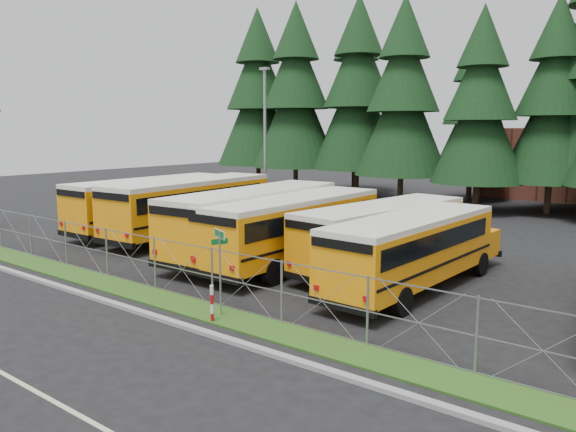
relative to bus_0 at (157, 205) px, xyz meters
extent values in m
plane|color=black|center=(13.53, -6.89, -1.55)|extent=(120.00, 120.00, 0.00)
cube|color=gray|center=(13.53, -9.99, -1.49)|extent=(50.00, 0.25, 0.12)
cube|color=#1E4814|center=(13.53, -8.59, -1.52)|extent=(50.00, 1.40, 0.06)
cube|color=beige|center=(13.53, -14.89, -1.54)|extent=(50.00, 0.12, 0.01)
cylinder|color=gray|center=(13.58, -8.56, -0.15)|extent=(0.06, 0.06, 2.80)
cube|color=#0D5F25|center=(13.58, -8.56, 1.13)|extent=(0.74, 0.36, 0.22)
cube|color=white|center=(13.58, -8.56, 1.13)|extent=(0.77, 0.37, 0.26)
cube|color=#0D5F25|center=(13.58, -8.56, 0.89)|extent=(0.25, 0.51, 0.18)
cylinder|color=#B20C0C|center=(13.79, -9.16, -0.95)|extent=(0.11, 0.11, 1.20)
cylinder|color=gray|center=(0.07, 9.69, 3.45)|extent=(0.20, 0.20, 10.00)
cube|color=gray|center=(0.07, 9.69, 8.50)|extent=(0.70, 0.35, 0.18)
camera|label=1|loc=(25.84, -20.86, 4.38)|focal=35.00mm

